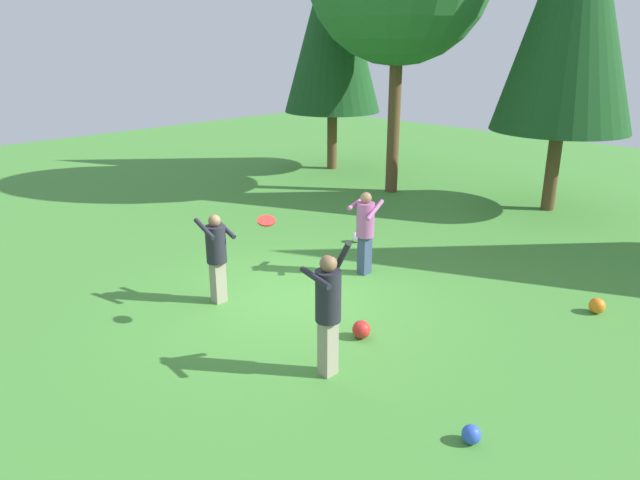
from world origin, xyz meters
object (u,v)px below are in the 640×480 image
ball_white (356,237)px  ball_red (361,329)px  frisbee (266,221)px  ball_orange (597,306)px  person_thrower (328,305)px  ball_blue (471,434)px  tree_center (574,3)px  person_catcher (216,251)px  person_bystander (365,226)px  tree_far_left (333,22)px

ball_white → ball_red: ball_red is taller
frisbee → ball_orange: (3.42, 4.16, -1.65)m
person_thrower → frisbee: size_ratio=5.07×
ball_blue → tree_center: size_ratio=0.03×
frisbee → ball_white: bearing=113.2°
ball_orange → frisbee: bearing=-129.5°
ball_white → ball_orange: size_ratio=0.88×
ball_blue → tree_center: (-3.51, 9.80, 4.98)m
person_catcher → person_bystander: person_bystander is taller
ball_blue → tree_far_left: size_ratio=0.03×
person_thrower → person_bystander: person_thrower is taller
tree_center → tree_far_left: 7.64m
person_thrower → tree_center: bearing=-71.6°
person_bystander → tree_center: (0.58, 6.82, 4.14)m
person_catcher → ball_blue: (5.06, -0.26, -0.81)m
tree_center → tree_far_left: (-7.63, -0.24, -0.31)m
person_bystander → ball_red: person_bystander is taller
person_bystander → ball_blue: bearing=45.0°
person_thrower → ball_blue: person_thrower is taller
ball_white → tree_center: size_ratio=0.03×
tree_center → person_catcher: bearing=-99.2°
ball_white → tree_far_left: 9.10m
person_catcher → frisbee: size_ratio=4.17×
tree_far_left → tree_center: bearing=1.8°
frisbee → tree_far_left: 12.35m
frisbee → ball_orange: bearing=50.5°
ball_red → tree_far_left: tree_far_left is taller
person_bystander → tree_far_left: tree_far_left is taller
ball_white → ball_red: bearing=-48.0°
person_catcher → ball_white: (-0.34, 3.99, -0.81)m
ball_orange → tree_center: bearing=121.0°
ball_orange → person_thrower: bearing=-113.1°
person_thrower → person_catcher: person_thrower is taller
tree_far_left → ball_blue: bearing=-40.6°
person_thrower → person_catcher: bearing=3.7°
person_thrower → tree_center: tree_center is taller
frisbee → ball_blue: (3.66, -0.20, -1.67)m
ball_blue → ball_orange: (-0.24, 4.35, 0.02)m
person_catcher → ball_white: person_catcher is taller
tree_center → tree_far_left: size_ratio=1.07×
person_thrower → ball_red: person_thrower is taller
ball_white → person_bystander: bearing=-44.3°
person_catcher → tree_center: 10.52m
ball_white → ball_blue: bearing=-38.2°
person_bystander → ball_blue: (4.10, -2.98, -0.84)m
frisbee → ball_orange: size_ratio=1.44×
tree_far_left → ball_red: bearing=-44.6°
person_thrower → person_catcher: 2.95m
person_catcher → ball_red: size_ratio=5.64×
person_bystander → frisbee: (0.44, -2.79, 0.82)m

